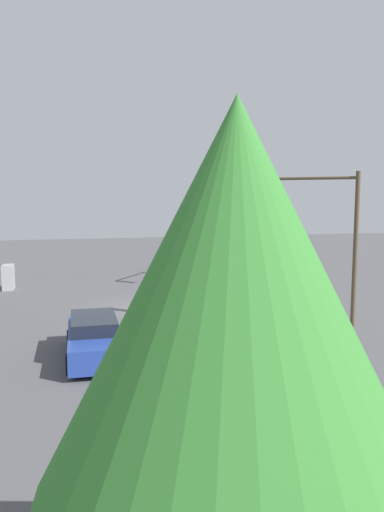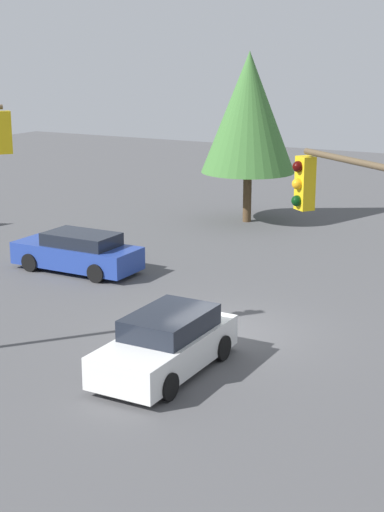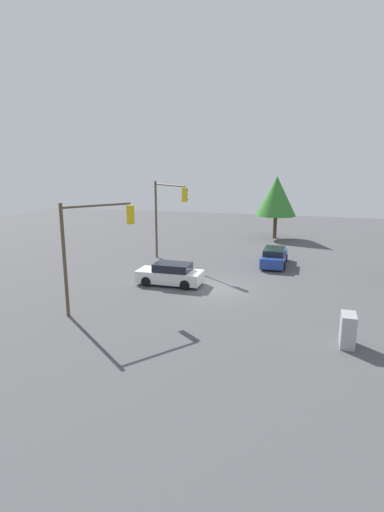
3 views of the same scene
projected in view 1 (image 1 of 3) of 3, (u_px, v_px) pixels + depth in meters
name	position (u px, v px, depth m)	size (l,w,h in m)	color
ground_plane	(151.00, 307.00, 25.00)	(80.00, 80.00, 0.00)	#4C4C4F
sedan_white	(210.00, 290.00, 25.59)	(1.93, 4.31, 1.46)	silver
sedan_blue	(94.00, 338.00, 17.18)	(4.59, 1.88, 1.40)	#233D93
traffic_signal_main	(223.00, 218.00, 31.06)	(3.43, 2.62, 5.96)	brown
traffic_signal_cross	(310.00, 223.00, 19.80)	(3.09, 3.74, 6.48)	brown
electrical_cabinet	(8.00, 277.00, 29.42)	(1.11, 0.62, 1.48)	#9EA0A3
tree_far	(235.00, 299.00, 5.24)	(4.26, 4.26, 6.61)	#4C3823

